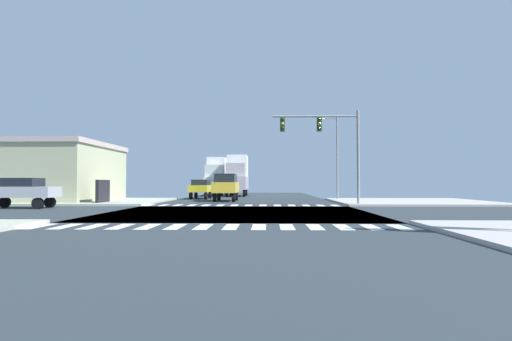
{
  "coord_description": "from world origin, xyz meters",
  "views": [
    {
      "loc": [
        1.55,
        -22.57,
        1.58
      ],
      "look_at": [
        0.69,
        10.0,
        2.52
      ],
      "focal_mm": 29.91,
      "sensor_mm": 36.0,
      "label": 1
    }
  ],
  "objects_px": {
    "bank_building": "(45,172)",
    "box_truck_farside_1": "(237,174)",
    "traffic_signal_mast": "(325,136)",
    "street_lamp": "(334,150)",
    "sedan_leading_2": "(201,187)",
    "suv_queued_1": "(226,185)",
    "sedan_nearside_1": "(21,190)",
    "box_truck_crossing_2": "(217,175)"
  },
  "relations": [
    {
      "from": "sedan_nearside_1",
      "to": "sedan_leading_2",
      "type": "distance_m",
      "value": 18.02
    },
    {
      "from": "box_truck_farside_1",
      "to": "sedan_leading_2",
      "type": "relative_size",
      "value": 1.67
    },
    {
      "from": "street_lamp",
      "to": "suv_queued_1",
      "type": "bearing_deg",
      "value": -167.61
    },
    {
      "from": "suv_queued_1",
      "to": "sedan_nearside_1",
      "type": "bearing_deg",
      "value": 41.81
    },
    {
      "from": "traffic_signal_mast",
      "to": "bank_building",
      "type": "distance_m",
      "value": 23.69
    },
    {
      "from": "sedan_nearside_1",
      "to": "sedan_leading_2",
      "type": "relative_size",
      "value": 1.0
    },
    {
      "from": "box_truck_crossing_2",
      "to": "box_truck_farside_1",
      "type": "bearing_deg",
      "value": 123.59
    },
    {
      "from": "box_truck_crossing_2",
      "to": "suv_queued_1",
      "type": "distance_m",
      "value": 18.52
    },
    {
      "from": "street_lamp",
      "to": "suv_queued_1",
      "type": "distance_m",
      "value": 10.36
    },
    {
      "from": "suv_queued_1",
      "to": "sedan_leading_2",
      "type": "distance_m",
      "value": 6.05
    },
    {
      "from": "traffic_signal_mast",
      "to": "box_truck_farside_1",
      "type": "xyz_separation_m",
      "value": [
        -7.55,
        20.66,
        -2.3
      ]
    },
    {
      "from": "bank_building",
      "to": "sedan_nearside_1",
      "type": "bearing_deg",
      "value": -69.74
    },
    {
      "from": "traffic_signal_mast",
      "to": "suv_queued_1",
      "type": "relative_size",
      "value": 1.44
    },
    {
      "from": "traffic_signal_mast",
      "to": "sedan_leading_2",
      "type": "bearing_deg",
      "value": 130.91
    },
    {
      "from": "sedan_leading_2",
      "to": "sedan_nearside_1",
      "type": "bearing_deg",
      "value": 60.96
    },
    {
      "from": "box_truck_farside_1",
      "to": "traffic_signal_mast",
      "type": "bearing_deg",
      "value": 110.09
    },
    {
      "from": "traffic_signal_mast",
      "to": "sedan_leading_2",
      "type": "relative_size",
      "value": 1.54
    },
    {
      "from": "street_lamp",
      "to": "sedan_leading_2",
      "type": "bearing_deg",
      "value": 166.09
    },
    {
      "from": "box_truck_farside_1",
      "to": "suv_queued_1",
      "type": "xyz_separation_m",
      "value": [
        0.0,
        -13.73,
        -1.17
      ]
    },
    {
      "from": "sedan_nearside_1",
      "to": "box_truck_farside_1",
      "type": "bearing_deg",
      "value": 154.14
    },
    {
      "from": "box_truck_farside_1",
      "to": "box_truck_crossing_2",
      "type": "height_order",
      "value": "same"
    },
    {
      "from": "bank_building",
      "to": "box_truck_farside_1",
      "type": "bearing_deg",
      "value": 43.98
    },
    {
      "from": "sedan_nearside_1",
      "to": "box_truck_crossing_2",
      "type": "height_order",
      "value": "box_truck_crossing_2"
    },
    {
      "from": "box_truck_crossing_2",
      "to": "sedan_leading_2",
      "type": "distance_m",
      "value": 13.08
    },
    {
      "from": "bank_building",
      "to": "box_truck_farside_1",
      "type": "xyz_separation_m",
      "value": [
        15.25,
        14.72,
        0.08
      ]
    },
    {
      "from": "suv_queued_1",
      "to": "sedan_leading_2",
      "type": "relative_size",
      "value": 1.07
    },
    {
      "from": "street_lamp",
      "to": "bank_building",
      "type": "distance_m",
      "value": 25.17
    },
    {
      "from": "traffic_signal_mast",
      "to": "street_lamp",
      "type": "bearing_deg",
      "value": 77.03
    },
    {
      "from": "sedan_nearside_1",
      "to": "sedan_leading_2",
      "type": "height_order",
      "value": "same"
    },
    {
      "from": "bank_building",
      "to": "suv_queued_1",
      "type": "relative_size",
      "value": 2.61
    },
    {
      "from": "box_truck_crossing_2",
      "to": "traffic_signal_mast",
      "type": "bearing_deg",
      "value": 112.75
    },
    {
      "from": "box_truck_crossing_2",
      "to": "suv_queued_1",
      "type": "height_order",
      "value": "box_truck_crossing_2"
    },
    {
      "from": "street_lamp",
      "to": "sedan_leading_2",
      "type": "height_order",
      "value": "street_lamp"
    },
    {
      "from": "box_truck_farside_1",
      "to": "street_lamp",
      "type": "bearing_deg",
      "value": 129.7
    },
    {
      "from": "bank_building",
      "to": "box_truck_crossing_2",
      "type": "distance_m",
      "value": 22.81
    },
    {
      "from": "bank_building",
      "to": "suv_queued_1",
      "type": "height_order",
      "value": "bank_building"
    },
    {
      "from": "street_lamp",
      "to": "box_truck_farside_1",
      "type": "relative_size",
      "value": 1.05
    },
    {
      "from": "traffic_signal_mast",
      "to": "sedan_nearside_1",
      "type": "xyz_separation_m",
      "value": [
        -19.3,
        -3.57,
        -3.75
      ]
    },
    {
      "from": "bank_building",
      "to": "sedan_nearside_1",
      "type": "distance_m",
      "value": 10.23
    },
    {
      "from": "sedan_nearside_1",
      "to": "box_truck_crossing_2",
      "type": "bearing_deg",
      "value": 163.08
    },
    {
      "from": "sedan_leading_2",
      "to": "box_truck_farside_1",
      "type": "bearing_deg",
      "value": -109.49
    },
    {
      "from": "sedan_nearside_1",
      "to": "box_truck_farside_1",
      "type": "xyz_separation_m",
      "value": [
        11.74,
        24.23,
        1.45
      ]
    }
  ]
}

